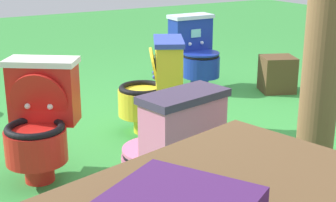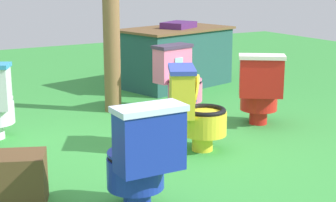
# 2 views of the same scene
# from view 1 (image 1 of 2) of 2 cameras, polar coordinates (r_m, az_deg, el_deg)

# --- Properties ---
(ground) EXTENTS (14.00, 14.00, 0.00)m
(ground) POSITION_cam_1_polar(r_m,az_deg,el_deg) (4.04, 2.06, -2.65)
(ground) COLOR green
(toilet_blue) EXTENTS (0.44, 0.50, 0.73)m
(toilet_blue) POSITION_cam_1_polar(r_m,az_deg,el_deg) (4.98, 3.23, 5.61)
(toilet_blue) COLOR #192D9E
(toilet_blue) RESTS_ON ground
(toilet_yellow) EXTENTS (0.62, 0.59, 0.73)m
(toilet_yellow) POSITION_cam_1_polar(r_m,az_deg,el_deg) (3.77, -1.56, 1.81)
(toilet_yellow) COLOR yellow
(toilet_yellow) RESTS_ON ground
(toilet_red) EXTENTS (0.61, 0.63, 0.73)m
(toilet_red) POSITION_cam_1_polar(r_m,az_deg,el_deg) (3.14, -14.43, -2.03)
(toilet_red) COLOR red
(toilet_red) RESTS_ON ground
(toilet_pink) EXTENTS (0.49, 0.56, 0.73)m
(toilet_pink) POSITION_cam_1_polar(r_m,az_deg,el_deg) (2.54, 0.02, -6.22)
(toilet_pink) COLOR pink
(toilet_pink) RESTS_ON ground
(wooden_post) EXTENTS (0.18, 0.18, 2.26)m
(wooden_post) POSITION_cam_1_polar(r_m,az_deg,el_deg) (2.41, 17.77, 10.48)
(wooden_post) COLOR brown
(wooden_post) RESTS_ON ground
(small_crate) EXTENTS (0.40, 0.39, 0.35)m
(small_crate) POSITION_cam_1_polar(r_m,az_deg,el_deg) (5.01, 12.37, 3.02)
(small_crate) COLOR brown
(small_crate) RESTS_ON ground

